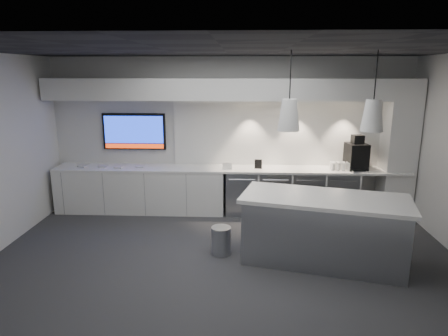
{
  "coord_description": "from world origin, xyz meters",
  "views": [
    {
      "loc": [
        0.25,
        -5.34,
        2.73
      ],
      "look_at": [
        -0.05,
        1.1,
        1.16
      ],
      "focal_mm": 32.0,
      "sensor_mm": 36.0,
      "label": 1
    }
  ],
  "objects_px": {
    "bin": "(221,240)",
    "coffee_machine": "(356,155)",
    "wall_tv": "(134,131)",
    "island": "(323,229)"
  },
  "relations": [
    {
      "from": "bin",
      "to": "coffee_machine",
      "type": "relative_size",
      "value": 0.65
    },
    {
      "from": "wall_tv",
      "to": "coffee_machine",
      "type": "bearing_deg",
      "value": -3.27
    },
    {
      "from": "wall_tv",
      "to": "coffee_machine",
      "type": "xyz_separation_m",
      "value": [
        4.33,
        -0.25,
        -0.39
      ]
    },
    {
      "from": "island",
      "to": "coffee_machine",
      "type": "bearing_deg",
      "value": 78.66
    },
    {
      "from": "wall_tv",
      "to": "coffee_machine",
      "type": "height_order",
      "value": "wall_tv"
    },
    {
      "from": "bin",
      "to": "coffee_machine",
      "type": "distance_m",
      "value": 3.26
    },
    {
      "from": "wall_tv",
      "to": "coffee_machine",
      "type": "relative_size",
      "value": 1.9
    },
    {
      "from": "island",
      "to": "bin",
      "type": "distance_m",
      "value": 1.53
    },
    {
      "from": "coffee_machine",
      "to": "island",
      "type": "bearing_deg",
      "value": -122.61
    },
    {
      "from": "island",
      "to": "bin",
      "type": "bearing_deg",
      "value": -173.19
    }
  ]
}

